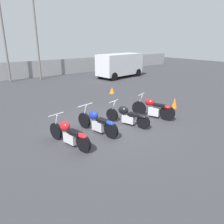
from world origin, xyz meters
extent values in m
plane|color=#38383D|center=(0.00, 0.00, 0.00)|extent=(60.00, 60.00, 0.00)
cube|color=gray|center=(0.00, 13.97, 0.74)|extent=(40.00, 0.04, 1.49)
cylinder|color=slate|center=(1.74, 12.59, 3.82)|extent=(0.16, 0.16, 7.64)
cylinder|color=slate|center=(-0.70, 12.98, 3.43)|extent=(0.16, 0.16, 6.86)
cylinder|color=black|center=(-2.25, 0.40, 0.30)|extent=(0.22, 0.61, 0.61)
cylinder|color=black|center=(-1.96, -1.02, 0.30)|extent=(0.22, 0.61, 0.61)
cube|color=silver|center=(-2.09, -0.38, 0.27)|extent=(0.30, 0.55, 0.33)
ellipsoid|color=red|center=(-2.14, -0.14, 0.64)|extent=(0.38, 0.48, 0.35)
cube|color=black|center=(-2.04, -0.62, 0.55)|extent=(0.34, 0.57, 0.10)
ellipsoid|color=red|center=(-1.97, -0.97, 0.55)|extent=(0.28, 0.47, 0.16)
cylinder|color=silver|center=(-2.23, 0.30, 0.96)|extent=(0.60, 0.16, 0.04)
cylinder|color=silver|center=(-2.24, 0.35, 0.63)|extent=(0.10, 0.25, 0.64)
cylinder|color=silver|center=(-1.95, -0.50, 0.21)|extent=(0.20, 0.67, 0.07)
cylinder|color=black|center=(-0.91, 0.69, 0.31)|extent=(0.21, 0.63, 0.63)
cylinder|color=black|center=(-0.66, -0.73, 0.31)|extent=(0.21, 0.63, 0.63)
cube|color=silver|center=(-0.77, -0.09, 0.28)|extent=(0.29, 0.55, 0.34)
ellipsoid|color=navy|center=(-0.81, 0.15, 0.66)|extent=(0.37, 0.48, 0.35)
cube|color=black|center=(-0.73, -0.33, 0.57)|extent=(0.32, 0.51, 0.10)
ellipsoid|color=navy|center=(-0.66, -0.68, 0.56)|extent=(0.28, 0.47, 0.16)
cylinder|color=silver|center=(-0.89, 0.59, 0.98)|extent=(0.72, 0.16, 0.04)
cylinder|color=silver|center=(-0.90, 0.64, 0.65)|extent=(0.09, 0.26, 0.65)
cylinder|color=silver|center=(-0.63, -0.21, 0.22)|extent=(0.18, 0.65, 0.07)
cylinder|color=black|center=(0.44, 0.62, 0.28)|extent=(0.26, 0.57, 0.56)
cylinder|color=black|center=(0.88, -0.83, 0.28)|extent=(0.26, 0.57, 0.56)
cube|color=silver|center=(0.68, -0.18, 0.25)|extent=(0.35, 0.58, 0.31)
ellipsoid|color=black|center=(0.61, 0.07, 0.60)|extent=(0.42, 0.52, 0.35)
cube|color=black|center=(0.76, -0.42, 0.51)|extent=(0.38, 0.56, 0.10)
ellipsoid|color=black|center=(0.87, -0.78, 0.51)|extent=(0.32, 0.48, 0.16)
cylinder|color=silver|center=(0.47, 0.52, 0.91)|extent=(0.61, 0.22, 0.04)
cylinder|color=silver|center=(0.45, 0.57, 0.60)|extent=(0.12, 0.25, 0.62)
cylinder|color=silver|center=(0.84, -0.29, 0.20)|extent=(0.27, 0.69, 0.07)
cylinder|color=black|center=(1.91, 0.46, 0.34)|extent=(0.34, 0.66, 0.67)
cylinder|color=black|center=(2.40, -0.80, 0.34)|extent=(0.34, 0.66, 0.67)
cube|color=silver|center=(2.18, -0.23, 0.30)|extent=(0.36, 0.53, 0.37)
ellipsoid|color=#AD1419|center=(2.09, -0.02, 0.70)|extent=(0.41, 0.53, 0.31)
cube|color=black|center=(2.26, -0.45, 0.63)|extent=(0.42, 0.59, 0.10)
ellipsoid|color=#AD1419|center=(2.38, -0.76, 0.61)|extent=(0.35, 0.48, 0.16)
cylinder|color=silver|center=(1.94, 0.37, 1.02)|extent=(0.58, 0.25, 0.04)
cylinder|color=silver|center=(1.92, 0.41, 0.68)|extent=(0.14, 0.26, 0.67)
cylinder|color=silver|center=(2.34, -0.32, 0.24)|extent=(0.29, 0.60, 0.07)
cube|color=silver|center=(7.99, 9.23, 1.20)|extent=(4.70, 2.41, 1.83)
cube|color=black|center=(10.20, 9.54, 1.61)|extent=(0.25, 1.62, 0.55)
cylinder|color=black|center=(9.50, 10.31, 0.35)|extent=(0.72, 0.31, 0.70)
cylinder|color=black|center=(9.74, 8.61, 0.35)|extent=(0.72, 0.31, 0.70)
cylinder|color=black|center=(6.24, 9.85, 0.35)|extent=(0.72, 0.31, 0.70)
cylinder|color=black|center=(6.47, 8.16, 0.35)|extent=(0.72, 0.31, 0.70)
cone|color=orange|center=(3.56, 4.66, 0.20)|extent=(0.35, 0.35, 0.40)
cone|color=orange|center=(4.15, 0.13, 0.27)|extent=(0.29, 0.29, 0.54)
camera|label=1|loc=(-5.03, -6.47, 3.42)|focal=35.00mm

